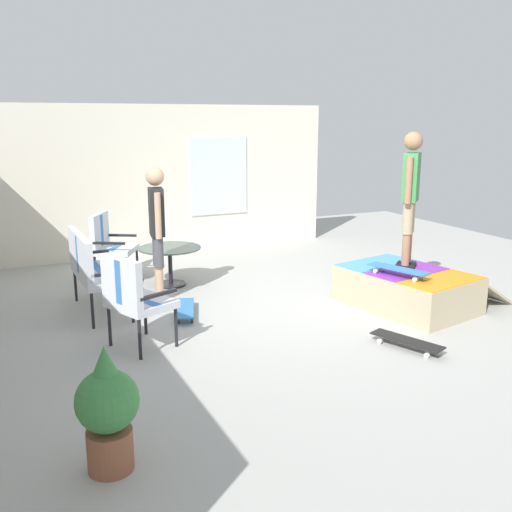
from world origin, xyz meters
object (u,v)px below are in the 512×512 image
at_px(skateboard_on_ramp, 398,270).
at_px(potted_plant, 108,408).
at_px(skate_ramp, 408,288).
at_px(patio_table, 170,258).
at_px(skateboard_spare, 407,341).
at_px(patio_chair_near_house, 108,241).
at_px(patio_bench, 91,265).
at_px(patio_chair_by_wall, 132,294).
at_px(person_watching, 157,223).
at_px(person_skater, 410,189).
at_px(skateboard_by_bench, 186,309).

bearing_deg(skateboard_on_ramp, potted_plant, 115.15).
distance_m(skate_ramp, patio_table, 3.37).
bearing_deg(skateboard_spare, patio_chair_near_house, 30.11).
distance_m(patio_bench, patio_table, 1.47).
bearing_deg(patio_chair_by_wall, patio_chair_near_house, -6.04).
xyz_separation_m(person_watching, person_skater, (-1.49, -2.91, 0.46)).
height_order(patio_bench, patio_table, patio_bench).
height_order(person_watching, potted_plant, person_watching).
bearing_deg(patio_table, skateboard_on_ramp, -137.76).
distance_m(patio_chair_near_house, person_watching, 1.39).
bearing_deg(skateboard_on_ramp, patio_chair_near_house, 44.04).
bearing_deg(patio_table, skateboard_by_bench, 170.76).
xyz_separation_m(patio_bench, skateboard_by_bench, (-0.60, -1.01, -0.53)).
distance_m(patio_chair_by_wall, person_skater, 3.73).
xyz_separation_m(patio_table, skateboard_by_bench, (-1.37, 0.22, -0.32)).
height_order(skateboard_spare, potted_plant, potted_plant).
bearing_deg(patio_chair_by_wall, skateboard_spare, -114.70).
distance_m(patio_chair_near_house, patio_chair_by_wall, 2.83).
bearing_deg(skateboard_on_ramp, skate_ramp, -61.13).
relative_size(patio_chair_by_wall, person_watching, 0.57).
relative_size(person_watching, person_skater, 1.02).
bearing_deg(patio_table, person_watching, 151.02).
relative_size(person_watching, skateboard_spare, 2.17).
relative_size(patio_chair_by_wall, skateboard_by_bench, 1.24).
xyz_separation_m(skate_ramp, potted_plant, (-2.01, 4.22, 0.22)).
relative_size(patio_chair_near_house, patio_table, 1.13).
distance_m(patio_chair_by_wall, skateboard_by_bench, 1.27).
xyz_separation_m(skateboard_by_bench, potted_plant, (-2.88, 1.50, 0.38)).
bearing_deg(skateboard_spare, patio_bench, 47.10).
bearing_deg(person_skater, skateboard_by_bench, 75.24).
bearing_deg(person_skater, skateboard_on_ramp, 130.08).
relative_size(patio_bench, potted_plant, 1.37).
relative_size(patio_table, skateboard_on_ramp, 1.10).
height_order(patio_chair_near_house, skateboard_by_bench, patio_chair_near_house).
bearing_deg(patio_bench, person_watching, -80.11).
height_order(skateboard_by_bench, skateboard_on_ramp, skateboard_on_ramp).
bearing_deg(skate_ramp, patio_chair_near_house, 48.53).
bearing_deg(skate_ramp, person_watching, 60.21).
distance_m(patio_chair_by_wall, skateboard_on_ramp, 3.26).
distance_m(patio_chair_near_house, skateboard_by_bench, 2.14).
height_order(patio_table, potted_plant, potted_plant).
relative_size(patio_bench, patio_chair_near_house, 1.24).
bearing_deg(patio_chair_by_wall, patio_table, -25.86).
relative_size(skate_ramp, skateboard_by_bench, 2.47).
height_order(patio_chair_near_house, skateboard_spare, patio_chair_near_house).
relative_size(person_skater, skateboard_by_bench, 2.12).
height_order(patio_bench, skateboard_on_ramp, patio_bench).
xyz_separation_m(patio_table, potted_plant, (-4.25, 1.72, 0.06)).
bearing_deg(potted_plant, patio_chair_near_house, -11.13).
xyz_separation_m(skate_ramp, skateboard_spare, (-1.14, 0.93, -0.16)).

